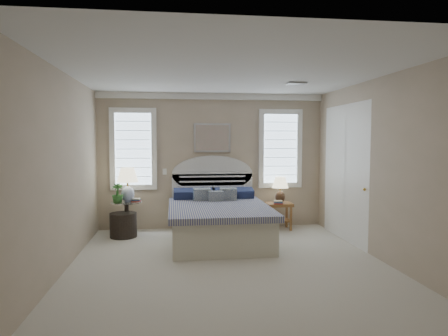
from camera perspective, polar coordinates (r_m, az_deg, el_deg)
floor at (r=5.82m, az=0.77°, el=-13.72°), size 4.50×5.00×0.01m
ceiling at (r=5.62m, az=0.79°, el=13.49°), size 4.50×5.00×0.01m
wall_back at (r=8.04m, az=-1.71°, el=0.98°), size 4.50×0.02×2.70m
wall_left at (r=5.70m, az=-22.22°, el=-0.55°), size 0.02×5.00×2.70m
wall_right at (r=6.29m, az=21.54°, el=-0.14°), size 0.02×5.00×2.70m
crown_molding at (r=8.04m, az=-1.70°, el=10.19°), size 4.50×0.08×0.12m
hvac_vent at (r=6.66m, az=10.29°, el=11.77°), size 0.30×0.20×0.02m
switch_plate at (r=8.00m, az=-8.48°, el=-0.51°), size 0.08×0.01×0.12m
window_left at (r=8.01m, az=-12.82°, el=2.66°), size 0.90×0.06×1.60m
window_right at (r=8.27m, az=8.01°, el=2.76°), size 0.90×0.06×1.60m
painting at (r=7.99m, az=-1.69°, el=4.34°), size 0.74×0.04×0.58m
closet_door at (r=7.36m, az=16.87°, el=-0.64°), size 0.02×1.80×2.40m
bed at (r=7.13m, az=-0.88°, el=-7.22°), size 1.72×2.28×1.47m
side_table_left at (r=7.72m, az=-13.73°, el=-6.47°), size 0.56×0.56×0.63m
nightstand_right at (r=8.04m, az=7.86°, el=-5.97°), size 0.50×0.40×0.53m
floor_pot at (r=7.60m, az=-14.18°, el=-7.90°), size 0.54×0.54×0.44m
lamp_left at (r=7.62m, az=-13.61°, el=-1.79°), size 0.43×0.43×0.64m
lamp_right at (r=7.98m, az=8.03°, el=-2.69°), size 0.33×0.33×0.52m
potted_plant at (r=7.50m, az=-14.98°, el=-3.51°), size 0.21×0.21×0.36m
books_left at (r=7.62m, az=-12.43°, el=-4.49°), size 0.17×0.14×0.06m
books_right at (r=7.85m, az=7.75°, el=-4.89°), size 0.20×0.16×0.07m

